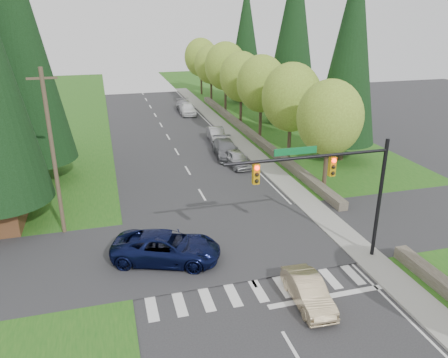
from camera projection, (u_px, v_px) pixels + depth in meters
name	position (u px, v px, depth m)	size (l,w,h in m)	color
ground	(283.00, 333.00, 18.54)	(120.00, 120.00, 0.00)	#28282B
grass_east	(330.00, 161.00, 39.75)	(14.00, 110.00, 0.06)	#1E5516
grass_west	(23.00, 190.00, 33.24)	(14.00, 110.00, 0.06)	#1E5516
cross_street	(230.00, 243.00, 25.73)	(120.00, 8.00, 0.10)	#28282B
sidewalk_east	(260.00, 159.00, 40.01)	(1.80, 80.00, 0.13)	gray
curb_east	(251.00, 160.00, 39.80)	(0.20, 80.00, 0.13)	gray
stone_wall_north	(249.00, 133.00, 47.52)	(0.70, 40.00, 0.70)	#4C4438
traffic_signal	(334.00, 178.00, 21.88)	(8.70, 0.37, 6.80)	black
utility_pole	(53.00, 153.00, 25.08)	(1.60, 0.24, 10.00)	#473828
decid_tree_0	(330.00, 118.00, 31.40)	(4.80, 4.80, 8.37)	#38281C
decid_tree_1	(292.00, 97.00, 37.64)	(5.20, 5.20, 8.80)	#38281C
decid_tree_2	(261.00, 84.00, 43.83)	(5.00, 5.00, 8.82)	#38281C
decid_tree_3	(241.00, 77.00, 50.24)	(5.00, 5.00, 8.55)	#38281C
decid_tree_4	(226.00, 66.00, 56.41)	(5.40, 5.40, 9.18)	#38281C
decid_tree_5	(211.00, 64.00, 62.83)	(4.80, 4.80, 8.30)	#38281C
decid_tree_6	(201.00, 57.00, 69.03)	(5.20, 5.20, 8.86)	#38281C
conifer_w_c	(16.00, 33.00, 31.22)	(6.46, 6.46, 20.80)	#38281C
conifer_w_e	(3.00, 43.00, 36.47)	(5.78, 5.78, 18.80)	#38281C
conifer_e_a	(351.00, 49.00, 36.48)	(5.44, 5.44, 17.80)	#38281C
conifer_e_b	(294.00, 30.00, 48.94)	(6.12, 6.12, 19.80)	#38281C
conifer_e_c	(246.00, 37.00, 61.81)	(5.10, 5.10, 16.80)	#38281C
sedan_champagne	(308.00, 291.00, 20.25)	(1.36, 3.89, 1.28)	beige
suv_navy	(167.00, 247.00, 23.65)	(2.70, 5.85, 1.63)	#0A1036
parked_car_a	(237.00, 158.00, 38.24)	(1.65, 4.10, 1.40)	#B0B1B5
parked_car_b	(226.00, 149.00, 40.64)	(2.09, 5.13, 1.49)	slate
parked_car_c	(216.00, 135.00, 45.49)	(1.51, 4.32, 1.42)	#9E9DA2
parked_car_d	(188.00, 109.00, 57.16)	(1.83, 4.55, 1.55)	white
parked_car_e	(185.00, 106.00, 59.04)	(1.99, 4.90, 1.42)	#A2A3A7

